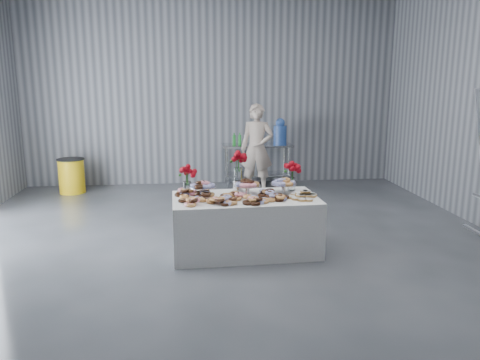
% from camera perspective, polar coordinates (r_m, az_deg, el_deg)
% --- Properties ---
extents(ground, '(9.00, 9.00, 0.00)m').
position_cam_1_polar(ground, '(6.19, -1.22, -9.29)').
color(ground, '#34373C').
rests_on(ground, ground).
extents(room_walls, '(8.04, 9.04, 4.02)m').
position_cam_1_polar(room_walls, '(5.83, -4.19, 15.81)').
color(room_walls, gray).
rests_on(room_walls, ground).
extents(display_table, '(1.94, 1.07, 0.75)m').
position_cam_1_polar(display_table, '(6.25, 0.64, -5.44)').
color(display_table, white).
rests_on(display_table, ground).
extents(prep_table, '(1.50, 0.60, 0.90)m').
position_cam_1_polar(prep_table, '(10.08, 2.06, 2.79)').
color(prep_table, silver).
rests_on(prep_table, ground).
extents(donut_mounds, '(1.83, 0.87, 0.09)m').
position_cam_1_polar(donut_mounds, '(6.09, 0.71, -1.81)').
color(donut_mounds, '#D3954D').
rests_on(donut_mounds, display_table).
extents(cake_stand_left, '(0.36, 0.36, 0.17)m').
position_cam_1_polar(cake_stand_left, '(6.20, -4.59, -0.69)').
color(cake_stand_left, silver).
rests_on(cake_stand_left, display_table).
extents(cake_stand_mid, '(0.36, 0.36, 0.17)m').
position_cam_1_polar(cake_stand_mid, '(6.27, 0.89, -0.51)').
color(cake_stand_mid, silver).
rests_on(cake_stand_mid, display_table).
extents(cake_stand_right, '(0.36, 0.36, 0.17)m').
position_cam_1_polar(cake_stand_right, '(6.36, 5.34, -0.37)').
color(cake_stand_right, silver).
rests_on(cake_stand_right, display_table).
extents(danish_pile, '(0.48, 0.48, 0.11)m').
position_cam_1_polar(danish_pile, '(6.15, 7.79, -1.68)').
color(danish_pile, silver).
rests_on(danish_pile, display_table).
extents(bouquet_left, '(0.26, 0.26, 0.42)m').
position_cam_1_polar(bouquet_left, '(6.26, -6.50, 0.85)').
color(bouquet_left, white).
rests_on(bouquet_left, display_table).
extents(bouquet_right, '(0.26, 0.26, 0.42)m').
position_cam_1_polar(bouquet_right, '(6.51, 6.35, 1.30)').
color(bouquet_right, white).
rests_on(bouquet_right, display_table).
extents(bouquet_center, '(0.26, 0.26, 0.57)m').
position_cam_1_polar(bouquet_center, '(6.40, -0.27, 1.94)').
color(bouquet_center, silver).
rests_on(bouquet_center, display_table).
extents(water_jug, '(0.28, 0.28, 0.55)m').
position_cam_1_polar(water_jug, '(10.09, 4.91, 5.80)').
color(water_jug, '#3967C4').
rests_on(water_jug, prep_table).
extents(drink_bottles, '(0.54, 0.08, 0.27)m').
position_cam_1_polar(drink_bottles, '(9.88, 0.31, 5.04)').
color(drink_bottles, '#268C33').
rests_on(drink_bottles, prep_table).
extents(person, '(0.75, 0.60, 1.80)m').
position_cam_1_polar(person, '(9.37, 2.07, 3.81)').
color(person, '#CC8C93').
rests_on(person, ground).
extents(trash_barrel, '(0.55, 0.55, 0.70)m').
position_cam_1_polar(trash_barrel, '(10.06, -19.84, 0.49)').
color(trash_barrel, yellow).
rests_on(trash_barrel, ground).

